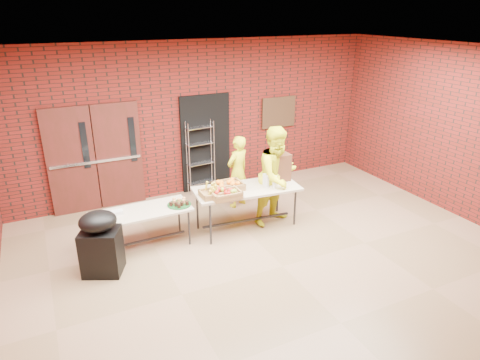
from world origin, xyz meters
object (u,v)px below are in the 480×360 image
table_left (141,214)px  table_right (247,191)px  wire_rack (201,157)px  covered_grill (101,243)px  coffee_dispenser (278,167)px  volunteer_woman (238,172)px  volunteer_man (277,176)px

table_left → table_right: size_ratio=0.84×
wire_rack → covered_grill: (-2.46, -2.26, -0.28)m
table_right → coffee_dispenser: 0.77m
table_right → coffee_dispenser: size_ratio=3.81×
table_left → volunteer_woman: (2.14, 0.79, 0.12)m
table_left → table_right: (1.89, -0.11, 0.10)m
wire_rack → table_right: size_ratio=0.81×
covered_grill → volunteer_man: size_ratio=0.55×
wire_rack → coffee_dispenser: 1.99m
wire_rack → covered_grill: bearing=-143.0°
table_right → covered_grill: covered_grill is taller
table_left → volunteer_man: volunteer_man is taller
coffee_dispenser → volunteer_woman: (-0.45, 0.79, -0.30)m
table_right → covered_grill: 2.66m
volunteer_woman → coffee_dispenser: bearing=97.9°
table_left → covered_grill: 0.89m
coffee_dispenser → volunteer_woman: 0.96m
table_left → volunteer_man: 2.52m
table_left → table_right: bearing=-4.6°
wire_rack → table_left: bearing=-139.8°
wire_rack → covered_grill: wire_rack is taller
coffee_dispenser → volunteer_man: bearing=-122.6°
table_left → volunteer_woman: 2.28m
table_right → coffee_dispenser: bearing=14.5°
wire_rack → covered_grill: 3.35m
volunteer_man → wire_rack: bearing=96.6°
volunteer_man → volunteer_woman: bearing=95.8°
coffee_dispenser → volunteer_man: size_ratio=0.28×
coffee_dispenser → volunteer_woman: volunteer_woman is taller
volunteer_woman → volunteer_man: volunteer_man is taller
coffee_dispenser → table_right: bearing=-171.1°
volunteer_woman → wire_rack: bearing=-89.1°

